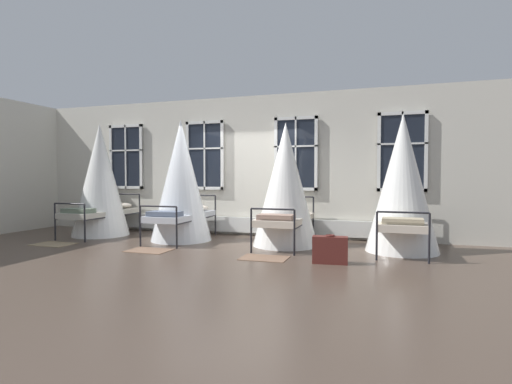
% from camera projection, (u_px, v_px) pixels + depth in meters
% --- Properties ---
extents(ground, '(21.54, 21.54, 0.00)m').
position_uv_depth(ground, '(228.00, 244.00, 8.34)').
color(ground, '#4C3D33').
extents(back_wall_with_windows, '(11.66, 0.10, 3.32)m').
position_uv_depth(back_wall_with_windows, '(250.00, 166.00, 9.61)').
color(back_wall_with_windows, beige).
rests_on(back_wall_with_windows, ground).
extents(window_bank, '(7.86, 0.10, 2.70)m').
position_uv_depth(window_bank, '(248.00, 193.00, 9.52)').
color(window_bank, black).
rests_on(window_bank, ground).
extents(cot_first, '(1.33, 2.00, 2.67)m').
position_uv_depth(cot_first, '(100.00, 181.00, 9.55)').
color(cot_first, black).
rests_on(cot_first, ground).
extents(cot_second, '(1.33, 2.01, 2.65)m').
position_uv_depth(cot_second, '(181.00, 182.00, 8.79)').
color(cot_second, black).
rests_on(cot_second, ground).
extents(cot_third, '(1.33, 1.99, 2.49)m').
position_uv_depth(cot_third, '(285.00, 186.00, 8.11)').
color(cot_third, black).
rests_on(cot_third, ground).
extents(cot_fourth, '(1.33, 2.01, 2.58)m').
position_uv_depth(cot_fourth, '(402.00, 185.00, 7.44)').
color(cot_fourth, black).
rests_on(cot_fourth, ground).
extents(rug_first, '(0.80, 0.57, 0.01)m').
position_uv_depth(rug_first, '(53.00, 244.00, 8.28)').
color(rug_first, '#8E7A5B').
rests_on(rug_first, ground).
extents(rug_second, '(0.80, 0.56, 0.01)m').
position_uv_depth(rug_second, '(149.00, 250.00, 7.57)').
color(rug_second, brown).
rests_on(rug_second, ground).
extents(rug_third, '(0.81, 0.57, 0.01)m').
position_uv_depth(rug_third, '(264.00, 258.00, 6.86)').
color(rug_third, brown).
rests_on(rug_third, ground).
extents(suitcase_dark, '(0.58, 0.26, 0.47)m').
position_uv_depth(suitcase_dark, '(330.00, 250.00, 6.44)').
color(suitcase_dark, '#5B231E').
rests_on(suitcase_dark, ground).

